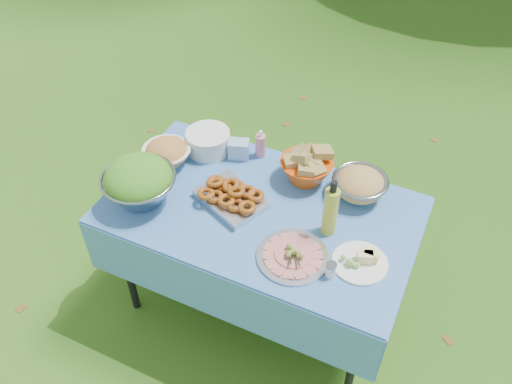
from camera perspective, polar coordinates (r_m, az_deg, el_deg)
ground at (r=3.16m, az=0.38°, el=-11.47°), size 80.00×80.00×0.00m
picnic_table at (r=2.85m, az=0.42°, el=-7.11°), size 1.46×0.86×0.76m
salad_bowl at (r=2.59m, az=-12.25°, el=1.08°), size 0.41×0.41×0.23m
pasta_bowl_white at (r=2.80m, az=-9.41°, el=4.11°), size 0.30×0.30×0.14m
plate_stack at (r=2.87m, az=-5.05°, el=5.34°), size 0.30×0.30×0.11m
wipes_box at (r=2.82m, az=-1.82°, el=4.54°), size 0.13×0.11×0.10m
sanitizer_bottle at (r=2.81m, az=0.49°, el=5.14°), size 0.07×0.07×0.15m
bread_bowl at (r=2.67m, az=5.35°, el=2.81°), size 0.32×0.32×0.18m
pasta_bowl_steel at (r=2.63m, az=10.88°, el=0.82°), size 0.26×0.26×0.14m
fried_tray at (r=2.57m, az=-2.64°, el=-0.45°), size 0.38×0.33×0.08m
charcuterie_platter at (r=2.35m, az=3.92°, el=-6.30°), size 0.37×0.37×0.07m
oil_bottle at (r=2.38m, az=7.88°, el=-1.64°), size 0.07×0.07×0.30m
cheese_plate at (r=2.36m, az=10.96°, el=-6.91°), size 0.31×0.31×0.07m
shaker at (r=2.30m, az=7.89°, el=-8.13°), size 0.05×0.05×0.07m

